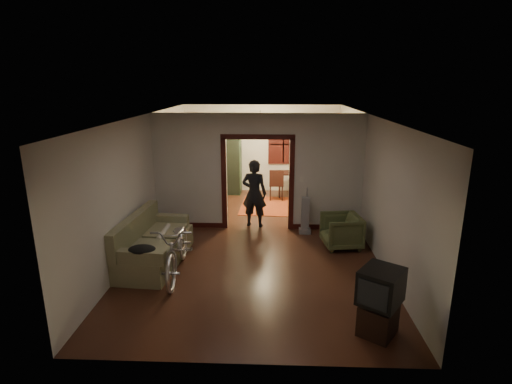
# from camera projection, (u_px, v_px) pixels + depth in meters

# --- Properties ---
(floor) EXTENTS (5.00, 8.50, 0.01)m
(floor) POSITION_uv_depth(u_px,v_px,m) (257.00, 239.00, 9.21)
(floor) COLOR black
(floor) RESTS_ON ground
(ceiling) EXTENTS (5.00, 8.50, 0.01)m
(ceiling) POSITION_uv_depth(u_px,v_px,m) (257.00, 116.00, 8.47)
(ceiling) COLOR white
(ceiling) RESTS_ON floor
(wall_back) EXTENTS (5.00, 0.02, 2.80)m
(wall_back) POSITION_uv_depth(u_px,v_px,m) (262.00, 149.00, 12.93)
(wall_back) COLOR beige
(wall_back) RESTS_ON floor
(wall_left) EXTENTS (0.02, 8.50, 2.80)m
(wall_left) POSITION_uv_depth(u_px,v_px,m) (145.00, 179.00, 8.94)
(wall_left) COLOR beige
(wall_left) RESTS_ON floor
(wall_right) EXTENTS (0.02, 8.50, 2.80)m
(wall_right) POSITION_uv_depth(u_px,v_px,m) (370.00, 181.00, 8.74)
(wall_right) COLOR beige
(wall_right) RESTS_ON floor
(partition_wall) EXTENTS (5.00, 0.14, 2.80)m
(partition_wall) POSITION_uv_depth(u_px,v_px,m) (258.00, 172.00, 9.56)
(partition_wall) COLOR beige
(partition_wall) RESTS_ON floor
(door_casing) EXTENTS (1.74, 0.20, 2.32)m
(door_casing) POSITION_uv_depth(u_px,v_px,m) (258.00, 184.00, 9.64)
(door_casing) COLOR black
(door_casing) RESTS_ON floor
(far_window) EXTENTS (0.98, 0.06, 1.28)m
(far_window) POSITION_uv_depth(u_px,v_px,m) (283.00, 144.00, 12.83)
(far_window) COLOR black
(far_window) RESTS_ON wall_back
(chandelier) EXTENTS (0.24, 0.24, 0.24)m
(chandelier) POSITION_uv_depth(u_px,v_px,m) (260.00, 125.00, 10.99)
(chandelier) COLOR #FFE0A5
(chandelier) RESTS_ON ceiling
(light_switch) EXTENTS (0.08, 0.01, 0.12)m
(light_switch) POSITION_uv_depth(u_px,v_px,m) (302.00, 180.00, 9.49)
(light_switch) COLOR silver
(light_switch) RESTS_ON partition_wall
(sofa) EXTENTS (1.11, 2.19, 0.98)m
(sofa) POSITION_uv_depth(u_px,v_px,m) (155.00, 240.00, 7.88)
(sofa) COLOR #6E6E49
(sofa) RESTS_ON floor
(rolled_paper) EXTENTS (0.10, 0.80, 0.10)m
(rolled_paper) POSITION_uv_depth(u_px,v_px,m) (164.00, 232.00, 8.15)
(rolled_paper) COLOR beige
(rolled_paper) RESTS_ON sofa
(jacket) EXTENTS (0.48, 0.36, 0.14)m
(jacket) POSITION_uv_depth(u_px,v_px,m) (142.00, 249.00, 6.95)
(jacket) COLOR black
(jacket) RESTS_ON sofa
(bicycle) EXTENTS (0.83, 2.05, 1.06)m
(bicycle) POSITION_uv_depth(u_px,v_px,m) (178.00, 248.00, 7.39)
(bicycle) COLOR silver
(bicycle) RESTS_ON floor
(armchair) EXTENTS (0.90, 0.89, 0.73)m
(armchair) POSITION_uv_depth(u_px,v_px,m) (341.00, 231.00, 8.67)
(armchair) COLOR #49542F
(armchair) RESTS_ON floor
(tv_stand) EXTENTS (0.66, 0.67, 0.45)m
(tv_stand) POSITION_uv_depth(u_px,v_px,m) (378.00, 319.00, 5.69)
(tv_stand) COLOR black
(tv_stand) RESTS_ON floor
(crt_tv) EXTENTS (0.76, 0.78, 0.50)m
(crt_tv) POSITION_uv_depth(u_px,v_px,m) (381.00, 286.00, 5.55)
(crt_tv) COLOR black
(crt_tv) RESTS_ON tv_stand
(vacuum) EXTENTS (0.29, 0.24, 0.89)m
(vacuum) POSITION_uv_depth(u_px,v_px,m) (305.00, 215.00, 9.44)
(vacuum) COLOR gray
(vacuum) RESTS_ON floor
(person) EXTENTS (0.68, 0.52, 1.69)m
(person) POSITION_uv_depth(u_px,v_px,m) (254.00, 193.00, 9.81)
(person) COLOR black
(person) RESTS_ON floor
(oriental_rug) EXTENTS (1.50, 1.92, 0.01)m
(oriental_rug) POSITION_uv_depth(u_px,v_px,m) (266.00, 206.00, 11.62)
(oriental_rug) COLOR maroon
(oriental_rug) RESTS_ON floor
(locker) EXTENTS (1.02, 0.59, 2.01)m
(locker) POSITION_uv_depth(u_px,v_px,m) (225.00, 163.00, 12.72)
(locker) COLOR #213620
(locker) RESTS_ON floor
(globe) EXTENTS (0.28, 0.28, 0.28)m
(globe) POSITION_uv_depth(u_px,v_px,m) (225.00, 133.00, 12.47)
(globe) COLOR #1E5972
(globe) RESTS_ON locker
(desk) EXTENTS (1.18, 0.90, 0.77)m
(desk) POSITION_uv_depth(u_px,v_px,m) (295.00, 185.00, 12.48)
(desk) COLOR black
(desk) RESTS_ON floor
(desk_chair) EXTENTS (0.51, 0.51, 0.96)m
(desk_chair) POSITION_uv_depth(u_px,v_px,m) (276.00, 184.00, 12.15)
(desk_chair) COLOR black
(desk_chair) RESTS_ON floor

